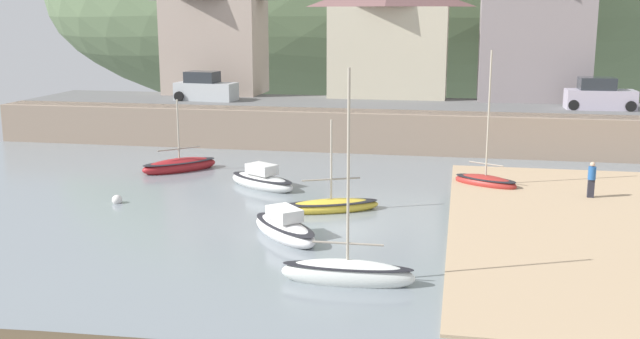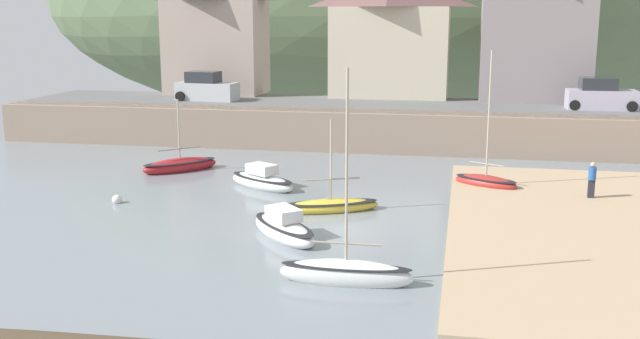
{
  "view_description": "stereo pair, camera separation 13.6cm",
  "coord_description": "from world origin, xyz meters",
  "px_view_note": "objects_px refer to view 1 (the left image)",
  "views": [
    {
      "loc": [
        5.3,
        -26.96,
        8.2
      ],
      "look_at": [
        -0.91,
        5.37,
        1.21
      ],
      "focal_mm": 41.43,
      "sensor_mm": 36.0,
      "label": 1
    },
    {
      "loc": [
        5.43,
        -26.94,
        8.2
      ],
      "look_at": [
        -0.91,
        5.37,
        1.21
      ],
      "focal_mm": 41.43,
      "sensor_mm": 36.0,
      "label": 2
    }
  ],
  "objects_px": {
    "sailboat_tall_mast": "(285,228)",
    "parked_car_by_wall": "(599,96)",
    "waterfront_building_left": "(215,34)",
    "mooring_buoy": "(117,200)",
    "dinghy_open_wooden": "(180,166)",
    "sailboat_far_left": "(262,181)",
    "rowboat_small_beached": "(486,181)",
    "parked_car_near_slipway": "(205,88)",
    "waterfront_building_right": "(535,23)",
    "sailboat_nearest_shore": "(331,206)",
    "motorboat_with_cabin": "(347,273)",
    "person_near_water": "(592,178)",
    "waterfront_building_centre": "(389,36)"
  },
  "relations": [
    {
      "from": "dinghy_open_wooden",
      "to": "rowboat_small_beached",
      "type": "height_order",
      "value": "rowboat_small_beached"
    },
    {
      "from": "sailboat_tall_mast",
      "to": "waterfront_building_left",
      "type": "bearing_deg",
      "value": 161.66
    },
    {
      "from": "mooring_buoy",
      "to": "sailboat_far_left",
      "type": "bearing_deg",
      "value": 36.9
    },
    {
      "from": "sailboat_tall_mast",
      "to": "person_near_water",
      "type": "distance_m",
      "value": 14.64
    },
    {
      "from": "waterfront_building_left",
      "to": "waterfront_building_right",
      "type": "distance_m",
      "value": 22.51
    },
    {
      "from": "rowboat_small_beached",
      "to": "parked_car_near_slipway",
      "type": "distance_m",
      "value": 22.21
    },
    {
      "from": "waterfront_building_left",
      "to": "sailboat_far_left",
      "type": "distance_m",
      "value": 21.62
    },
    {
      "from": "rowboat_small_beached",
      "to": "sailboat_nearest_shore",
      "type": "bearing_deg",
      "value": -109.44
    },
    {
      "from": "parked_car_near_slipway",
      "to": "mooring_buoy",
      "type": "distance_m",
      "value": 18.81
    },
    {
      "from": "waterfront_building_left",
      "to": "mooring_buoy",
      "type": "relative_size",
      "value": 18.67
    },
    {
      "from": "dinghy_open_wooden",
      "to": "sailboat_nearest_shore",
      "type": "height_order",
      "value": "sailboat_nearest_shore"
    },
    {
      "from": "waterfront_building_left",
      "to": "parked_car_near_slipway",
      "type": "xyz_separation_m",
      "value": [
        0.75,
        -4.5,
        -3.51
      ]
    },
    {
      "from": "motorboat_with_cabin",
      "to": "parked_car_near_slipway",
      "type": "distance_m",
      "value": 29.8
    },
    {
      "from": "dinghy_open_wooden",
      "to": "sailboat_tall_mast",
      "type": "xyz_separation_m",
      "value": [
        8.26,
        -10.49,
        0.05
      ]
    },
    {
      "from": "waterfront_building_left",
      "to": "sailboat_tall_mast",
      "type": "relative_size",
      "value": 2.21
    },
    {
      "from": "sailboat_tall_mast",
      "to": "parked_car_by_wall",
      "type": "height_order",
      "value": "parked_car_by_wall"
    },
    {
      "from": "waterfront_building_right",
      "to": "parked_car_by_wall",
      "type": "xyz_separation_m",
      "value": [
        3.66,
        -4.5,
        -4.37
      ]
    },
    {
      "from": "dinghy_open_wooden",
      "to": "rowboat_small_beached",
      "type": "xyz_separation_m",
      "value": [
        15.86,
        -0.66,
        -0.0
      ]
    },
    {
      "from": "waterfront_building_right",
      "to": "sailboat_far_left",
      "type": "relative_size",
      "value": 2.49
    },
    {
      "from": "motorboat_with_cabin",
      "to": "parked_car_near_slipway",
      "type": "xyz_separation_m",
      "value": [
        -13.83,
        26.24,
        2.86
      ]
    },
    {
      "from": "waterfront_building_centre",
      "to": "parked_car_by_wall",
      "type": "xyz_separation_m",
      "value": [
        13.46,
        -4.5,
        -3.45
      ]
    },
    {
      "from": "dinghy_open_wooden",
      "to": "person_near_water",
      "type": "bearing_deg",
      "value": -52.25
    },
    {
      "from": "person_near_water",
      "to": "rowboat_small_beached",
      "type": "bearing_deg",
      "value": 159.5
    },
    {
      "from": "sailboat_tall_mast",
      "to": "parked_car_by_wall",
      "type": "relative_size",
      "value": 0.92
    },
    {
      "from": "person_near_water",
      "to": "mooring_buoy",
      "type": "bearing_deg",
      "value": -167.41
    },
    {
      "from": "motorboat_with_cabin",
      "to": "dinghy_open_wooden",
      "type": "bearing_deg",
      "value": 126.56
    },
    {
      "from": "dinghy_open_wooden",
      "to": "sailboat_tall_mast",
      "type": "bearing_deg",
      "value": -97.45
    },
    {
      "from": "dinghy_open_wooden",
      "to": "sailboat_far_left",
      "type": "relative_size",
      "value": 0.98
    },
    {
      "from": "waterfront_building_left",
      "to": "sailboat_tall_mast",
      "type": "distance_m",
      "value": 29.54
    },
    {
      "from": "waterfront_building_left",
      "to": "parked_car_by_wall",
      "type": "xyz_separation_m",
      "value": [
        26.16,
        -4.5,
        -3.51
      ]
    },
    {
      "from": "sailboat_far_left",
      "to": "parked_car_near_slipway",
      "type": "bearing_deg",
      "value": 150.52
    },
    {
      "from": "waterfront_building_right",
      "to": "parked_car_by_wall",
      "type": "height_order",
      "value": "waterfront_building_right"
    },
    {
      "from": "sailboat_nearest_shore",
      "to": "rowboat_small_beached",
      "type": "bearing_deg",
      "value": 17.58
    },
    {
      "from": "waterfront_building_centre",
      "to": "motorboat_with_cabin",
      "type": "xyz_separation_m",
      "value": [
        1.87,
        -30.74,
        -6.31
      ]
    },
    {
      "from": "sailboat_far_left",
      "to": "parked_car_near_slipway",
      "type": "relative_size",
      "value": 0.96
    },
    {
      "from": "motorboat_with_cabin",
      "to": "parked_car_near_slipway",
      "type": "height_order",
      "value": "motorboat_with_cabin"
    },
    {
      "from": "rowboat_small_beached",
      "to": "parked_car_near_slipway",
      "type": "xyz_separation_m",
      "value": [
        -18.38,
        12.1,
        2.93
      ]
    },
    {
      "from": "parked_car_by_wall",
      "to": "waterfront_building_centre",
      "type": "bearing_deg",
      "value": 159.8
    },
    {
      "from": "sailboat_tall_mast",
      "to": "parked_car_near_slipway",
      "type": "relative_size",
      "value": 0.9
    },
    {
      "from": "waterfront_building_left",
      "to": "waterfront_building_right",
      "type": "xyz_separation_m",
      "value": [
        22.5,
        -0.0,
        0.86
      ]
    },
    {
      "from": "rowboat_small_beached",
      "to": "dinghy_open_wooden",
      "type": "bearing_deg",
      "value": -153.54
    },
    {
      "from": "waterfront_building_left",
      "to": "motorboat_with_cabin",
      "type": "distance_m",
      "value": 34.61
    },
    {
      "from": "person_near_water",
      "to": "motorboat_with_cabin",
      "type": "bearing_deg",
      "value": -126.26
    },
    {
      "from": "motorboat_with_cabin",
      "to": "parked_car_by_wall",
      "type": "distance_m",
      "value": 28.82
    },
    {
      "from": "waterfront_building_centre",
      "to": "mooring_buoy",
      "type": "distance_m",
      "value": 25.68
    },
    {
      "from": "sailboat_nearest_shore",
      "to": "sailboat_far_left",
      "type": "distance_m",
      "value": 5.43
    },
    {
      "from": "parked_car_by_wall",
      "to": "sailboat_far_left",
      "type": "bearing_deg",
      "value": -142.61
    },
    {
      "from": "rowboat_small_beached",
      "to": "sailboat_nearest_shore",
      "type": "relative_size",
      "value": 1.56
    },
    {
      "from": "waterfront_building_left",
      "to": "waterfront_building_centre",
      "type": "distance_m",
      "value": 12.7
    },
    {
      "from": "sailboat_nearest_shore",
      "to": "motorboat_with_cabin",
      "type": "relative_size",
      "value": 0.62
    }
  ]
}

